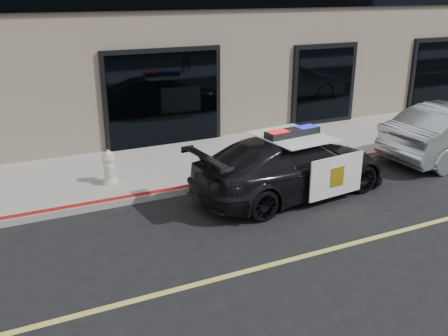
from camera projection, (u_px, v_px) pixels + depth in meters
name	position (u px, v px, depth m)	size (l,w,h in m)	color
ground	(346.00, 246.00, 9.04)	(120.00, 120.00, 0.00)	black
sidewalk_n	(222.00, 158.00, 13.47)	(60.00, 3.50, 0.15)	gray
police_car	(291.00, 166.00, 11.09)	(2.86, 5.06, 1.53)	black
fire_hydrant	(109.00, 168.00, 11.43)	(0.36, 0.50, 0.79)	silver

